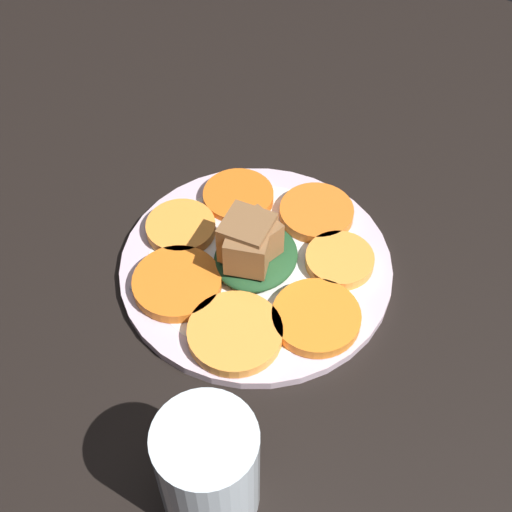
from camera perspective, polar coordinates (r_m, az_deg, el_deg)
table_slab at (r=71.58cm, az=0.00°, el=-1.57°), size 120.00×120.00×2.00cm
plate at (r=70.38cm, az=0.00°, el=-0.81°), size 26.80×26.80×1.05cm
carrot_slice_0 at (r=65.61cm, az=4.83°, el=-4.91°), size 8.21×8.21×1.13cm
carrot_slice_1 at (r=69.87cm, az=6.71°, el=-0.32°), size 6.71×6.71×1.13cm
carrot_slice_2 at (r=73.77cm, az=4.86°, el=3.49°), size 7.65×7.65×1.13cm
carrot_slice_3 at (r=75.08cm, az=-1.42°, el=4.77°), size 7.43×7.43×1.13cm
carrot_slice_4 at (r=72.37cm, az=-6.16°, el=2.13°), size 7.04×7.04×1.13cm
carrot_slice_5 at (r=68.08cm, az=-6.34°, el=-2.17°), size 8.50×8.50×1.13cm
carrot_slice_6 at (r=64.47cm, az=-1.69°, el=-6.17°), size 8.68×8.68×1.13cm
center_pile at (r=67.64cm, az=-0.23°, el=0.69°), size 8.85×7.97×6.18cm
fork at (r=72.40cm, az=-3.95°, el=1.95°), size 18.95×6.07×0.40cm
water_glass at (r=54.70cm, az=-3.85°, el=-16.62°), size 7.65×7.65×10.58cm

